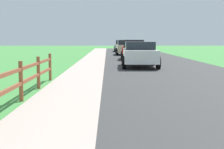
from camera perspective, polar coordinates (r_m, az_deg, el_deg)
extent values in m
plane|color=#428A3F|center=(24.97, -1.20, 2.19)|extent=(120.00, 120.00, 0.00)
cube|color=#343434|center=(27.17, 6.24, 2.47)|extent=(7.00, 66.00, 0.01)
cube|color=#BEA498|center=(27.16, -7.51, 2.45)|extent=(6.00, 66.00, 0.01)
cube|color=#428A3F|center=(27.37, -10.63, 2.43)|extent=(5.00, 66.00, 0.00)
cylinder|color=brown|center=(9.31, -15.10, -1.12)|extent=(0.11, 0.11, 1.08)
cylinder|color=brown|center=(11.52, -12.29, 0.28)|extent=(0.11, 0.11, 1.08)
cylinder|color=brown|center=(13.77, -10.40, 1.23)|extent=(0.11, 0.11, 1.08)
cube|color=white|center=(20.19, 4.68, 3.18)|extent=(2.01, 4.53, 0.73)
cube|color=#1E232B|center=(20.24, 4.68, 4.88)|extent=(1.73, 2.38, 0.46)
cylinder|color=black|center=(21.55, 1.92, 2.54)|extent=(0.24, 0.72, 0.72)
cylinder|color=black|center=(21.67, 6.92, 2.51)|extent=(0.24, 0.72, 0.72)
cylinder|color=black|center=(18.79, 2.08, 2.02)|extent=(0.24, 0.72, 0.72)
cylinder|color=black|center=(18.92, 7.80, 2.00)|extent=(0.24, 0.72, 0.72)
cube|color=maroon|center=(28.01, 3.65, 3.90)|extent=(2.08, 4.49, 0.73)
cube|color=#1E232B|center=(28.07, 3.65, 5.26)|extent=(1.73, 2.25, 0.59)
cylinder|color=black|center=(29.39, 1.82, 3.39)|extent=(0.26, 0.66, 0.65)
cylinder|color=black|center=(29.42, 5.38, 3.37)|extent=(0.26, 0.66, 0.65)
cylinder|color=black|center=(26.67, 1.73, 3.13)|extent=(0.26, 0.66, 0.65)
cylinder|color=black|center=(26.70, 5.65, 3.10)|extent=(0.26, 0.66, 0.65)
cube|color=#C6B793|center=(35.84, 2.28, 4.42)|extent=(1.85, 4.46, 0.76)
cube|color=#1E232B|center=(35.65, 2.30, 5.44)|extent=(1.61, 1.93, 0.51)
cylinder|color=black|center=(37.18, 0.75, 3.97)|extent=(0.23, 0.69, 0.69)
cylinder|color=black|center=(37.29, 3.52, 3.97)|extent=(0.23, 0.69, 0.69)
cylinder|color=black|center=(34.44, 0.92, 3.81)|extent=(0.23, 0.69, 0.69)
cylinder|color=black|center=(34.55, 3.91, 3.80)|extent=(0.23, 0.69, 0.69)
cube|color=#B7BABF|center=(45.74, 1.76, 4.73)|extent=(2.16, 4.96, 0.65)
cube|color=#1E232B|center=(45.92, 1.76, 5.49)|extent=(1.80, 2.32, 0.55)
cylinder|color=black|center=(47.27, 0.60, 4.45)|extent=(0.26, 0.77, 0.76)
cylinder|color=black|center=(47.26, 2.94, 4.44)|extent=(0.26, 0.77, 0.76)
cylinder|color=black|center=(44.26, 0.50, 4.34)|extent=(0.26, 0.77, 0.76)
cylinder|color=black|center=(44.24, 2.99, 4.34)|extent=(0.26, 0.77, 0.76)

